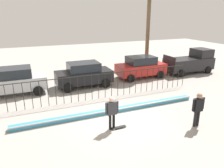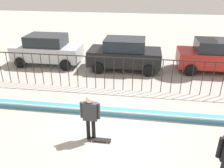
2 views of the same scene
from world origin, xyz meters
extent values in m
plane|color=#9E9991|center=(0.00, 0.00, 0.00)|extent=(60.00, 60.00, 0.00)
cube|color=teal|center=(0.00, 1.13, 0.11)|extent=(11.00, 0.36, 0.22)
cylinder|color=#B2B2B7|center=(0.00, 0.95, 0.22)|extent=(11.00, 0.09, 0.09)
cylinder|color=black|center=(-5.60, 3.46, 0.85)|extent=(0.04, 0.04, 1.71)
cylinder|color=black|center=(-5.13, 3.46, 0.85)|extent=(0.04, 0.04, 1.71)
cylinder|color=black|center=(-4.67, 3.46, 0.85)|extent=(0.04, 0.04, 1.71)
cylinder|color=black|center=(-4.20, 3.46, 0.85)|extent=(0.04, 0.04, 1.71)
cylinder|color=black|center=(-3.73, 3.46, 0.85)|extent=(0.04, 0.04, 1.71)
cylinder|color=black|center=(-3.27, 3.46, 0.85)|extent=(0.04, 0.04, 1.71)
cylinder|color=black|center=(-2.80, 3.46, 0.85)|extent=(0.04, 0.04, 1.71)
cylinder|color=black|center=(-2.33, 3.46, 0.85)|extent=(0.04, 0.04, 1.71)
cylinder|color=black|center=(-1.87, 3.46, 0.85)|extent=(0.04, 0.04, 1.71)
cylinder|color=black|center=(-1.40, 3.46, 0.85)|extent=(0.04, 0.04, 1.71)
cylinder|color=black|center=(-0.93, 3.46, 0.85)|extent=(0.04, 0.04, 1.71)
cylinder|color=black|center=(-0.47, 3.46, 0.85)|extent=(0.04, 0.04, 1.71)
cylinder|color=black|center=(0.00, 3.46, 0.85)|extent=(0.04, 0.04, 1.71)
cylinder|color=black|center=(0.47, 3.46, 0.85)|extent=(0.04, 0.04, 1.71)
cylinder|color=black|center=(0.93, 3.46, 0.85)|extent=(0.04, 0.04, 1.71)
cylinder|color=black|center=(1.40, 3.46, 0.85)|extent=(0.04, 0.04, 1.71)
cylinder|color=black|center=(1.87, 3.46, 0.85)|extent=(0.04, 0.04, 1.71)
cylinder|color=black|center=(2.33, 3.46, 0.85)|extent=(0.04, 0.04, 1.71)
cylinder|color=black|center=(2.80, 3.46, 0.85)|extent=(0.04, 0.04, 1.71)
cylinder|color=black|center=(3.27, 3.46, 0.85)|extent=(0.04, 0.04, 1.71)
cylinder|color=black|center=(3.73, 3.46, 0.85)|extent=(0.04, 0.04, 1.71)
cylinder|color=black|center=(4.20, 3.46, 0.85)|extent=(0.04, 0.04, 1.71)
cylinder|color=black|center=(4.67, 3.46, 0.85)|extent=(0.04, 0.04, 1.71)
cylinder|color=black|center=(5.13, 3.46, 0.85)|extent=(0.04, 0.04, 1.71)
cylinder|color=black|center=(5.60, 3.46, 0.85)|extent=(0.04, 0.04, 1.71)
cylinder|color=black|center=(6.07, 3.46, 0.85)|extent=(0.04, 0.04, 1.71)
cylinder|color=black|center=(6.53, 3.46, 0.85)|extent=(0.04, 0.04, 1.71)
cylinder|color=black|center=(7.00, 3.46, 0.85)|extent=(0.04, 0.04, 1.71)
cube|color=black|center=(0.00, 3.46, 1.69)|extent=(14.00, 0.04, 0.04)
cylinder|color=black|center=(-0.80, -0.59, 0.40)|extent=(0.13, 0.13, 0.80)
cylinder|color=black|center=(-0.61, -0.59, 0.40)|extent=(0.13, 0.13, 0.80)
cube|color=#333338|center=(-0.71, -0.59, 1.12)|extent=(0.48, 0.21, 0.66)
sphere|color=beige|center=(-0.71, -0.59, 1.58)|extent=(0.26, 0.26, 0.26)
cylinder|color=#333338|center=(-1.00, -0.59, 1.16)|extent=(0.10, 0.10, 0.59)
cylinder|color=#333338|center=(-0.41, -0.59, 1.16)|extent=(0.10, 0.10, 0.59)
cube|color=black|center=(-0.39, -0.68, 0.06)|extent=(0.80, 0.20, 0.02)
cylinder|color=silver|center=(-0.12, -0.61, 0.03)|extent=(0.05, 0.03, 0.05)
cylinder|color=silver|center=(-0.12, -0.76, 0.03)|extent=(0.05, 0.03, 0.05)
cylinder|color=silver|center=(-0.66, -0.61, 0.03)|extent=(0.05, 0.03, 0.05)
cylinder|color=silver|center=(-0.66, -0.76, 0.03)|extent=(0.05, 0.03, 0.05)
cylinder|color=black|center=(3.25, -1.97, 0.42)|extent=(0.14, 0.14, 0.83)
cylinder|color=black|center=(3.45, -1.97, 0.42)|extent=(0.14, 0.14, 0.83)
cube|color=black|center=(3.35, -1.97, 1.18)|extent=(0.51, 0.22, 0.69)
sphere|color=#A87A5B|center=(3.35, -1.97, 1.66)|extent=(0.27, 0.27, 0.27)
cylinder|color=black|center=(3.04, -1.97, 1.22)|extent=(0.11, 0.11, 0.62)
cylinder|color=black|center=(3.66, -1.97, 1.22)|extent=(0.11, 0.11, 0.62)
cube|color=#B7BABF|center=(-5.19, 6.57, 0.79)|extent=(4.30, 1.90, 0.90)
cube|color=#1E2328|center=(-5.19, 6.57, 1.57)|extent=(2.37, 1.71, 0.66)
cylinder|color=black|center=(-3.73, 7.52, 0.34)|extent=(0.68, 0.22, 0.68)
cylinder|color=black|center=(-3.73, 5.62, 0.34)|extent=(0.68, 0.22, 0.68)
cube|color=black|center=(-0.21, 6.34, 0.79)|extent=(4.30, 1.90, 0.90)
cube|color=#1E2328|center=(-0.21, 6.34, 1.57)|extent=(2.37, 1.71, 0.66)
cylinder|color=black|center=(1.25, 7.29, 0.34)|extent=(0.68, 0.22, 0.68)
cylinder|color=black|center=(1.25, 5.39, 0.34)|extent=(0.68, 0.22, 0.68)
cylinder|color=black|center=(-1.68, 7.29, 0.34)|extent=(0.68, 0.22, 0.68)
cylinder|color=black|center=(-1.68, 5.39, 0.34)|extent=(0.68, 0.22, 0.68)
cube|color=#B2231E|center=(5.10, 6.78, 0.79)|extent=(4.30, 1.90, 0.90)
cube|color=#1E2328|center=(5.10, 6.78, 1.57)|extent=(2.37, 1.71, 0.66)
cylinder|color=black|center=(6.56, 7.73, 0.34)|extent=(0.68, 0.22, 0.68)
cylinder|color=black|center=(6.56, 5.83, 0.34)|extent=(0.68, 0.22, 0.68)
cylinder|color=black|center=(3.64, 7.73, 0.34)|extent=(0.68, 0.22, 0.68)
cylinder|color=black|center=(3.64, 5.83, 0.34)|extent=(0.68, 0.22, 0.68)
cube|color=black|center=(10.11, 6.41, 0.89)|extent=(4.70, 1.90, 1.10)
cube|color=black|center=(11.56, 6.41, 1.84)|extent=(1.50, 1.75, 0.80)
cube|color=black|center=(7.82, 6.41, 1.62)|extent=(0.12, 1.75, 0.36)
cylinder|color=black|center=(11.71, 7.36, 0.34)|extent=(0.68, 0.22, 0.68)
cylinder|color=black|center=(11.71, 5.46, 0.34)|extent=(0.68, 0.22, 0.68)
cylinder|color=black|center=(8.51, 7.36, 0.34)|extent=(0.68, 0.22, 0.68)
cylinder|color=black|center=(8.51, 5.46, 0.34)|extent=(0.68, 0.22, 0.68)
cylinder|color=brown|center=(6.96, 8.93, 3.43)|extent=(0.36, 0.36, 6.86)
camera|label=1|loc=(-4.33, -9.36, 5.50)|focal=34.45mm
camera|label=2|loc=(0.98, -7.09, 5.24)|focal=37.41mm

